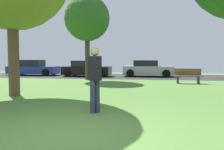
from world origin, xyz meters
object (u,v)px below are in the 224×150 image
(oak_tree_right, at_px, (87,19))
(parked_car_black, at_px, (86,69))
(parked_car_blue, at_px, (33,68))
(park_bench, at_px, (188,76))
(street_lamp_post, at_px, (87,48))
(parked_car_silver, at_px, (148,69))
(person_thrower, at_px, (95,76))

(oak_tree_right, xyz_separation_m, parked_car_black, (-0.99, 3.29, -3.74))
(parked_car_blue, distance_m, park_bench, 14.12)
(park_bench, bearing_deg, street_lamp_post, -12.97)
(parked_car_silver, height_order, park_bench, parked_car_silver)
(parked_car_black, relative_size, street_lamp_post, 0.91)
(person_thrower, distance_m, parked_car_blue, 16.88)
(park_bench, bearing_deg, parked_car_black, -32.85)
(oak_tree_right, bearing_deg, person_thrower, -73.73)
(person_thrower, xyz_separation_m, parked_car_blue, (-9.27, 14.10, -0.35))
(oak_tree_right, relative_size, parked_car_black, 1.47)
(oak_tree_right, bearing_deg, park_bench, -14.16)
(person_thrower, height_order, parked_car_blue, person_thrower)
(person_thrower, height_order, parked_car_silver, person_thrower)
(parked_car_blue, height_order, park_bench, parked_car_blue)
(parked_car_blue, bearing_deg, park_bench, -22.86)
(parked_car_black, bearing_deg, parked_car_silver, 6.77)
(person_thrower, relative_size, parked_car_black, 0.44)
(park_bench, bearing_deg, oak_tree_right, -14.16)
(street_lamp_post, bearing_deg, oak_tree_right, 98.23)
(parked_car_black, distance_m, parked_car_silver, 5.30)
(parked_car_blue, xyz_separation_m, park_bench, (13.01, -5.48, -0.18))
(parked_car_blue, bearing_deg, parked_car_black, -5.28)
(street_lamp_post, bearing_deg, park_bench, -12.97)
(person_thrower, bearing_deg, parked_car_silver, 122.94)
(park_bench, bearing_deg, person_thrower, 66.54)
(parked_car_blue, bearing_deg, person_thrower, -56.67)
(oak_tree_right, distance_m, parked_car_silver, 6.89)
(person_thrower, xyz_separation_m, street_lamp_post, (-2.99, 10.16, 1.25))
(oak_tree_right, relative_size, street_lamp_post, 1.34)
(parked_car_silver, bearing_deg, parked_car_black, -173.23)
(oak_tree_right, xyz_separation_m, park_bench, (6.75, -1.70, -3.90))
(parked_car_black, xyz_separation_m, parked_car_silver, (5.26, 0.62, 0.01))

